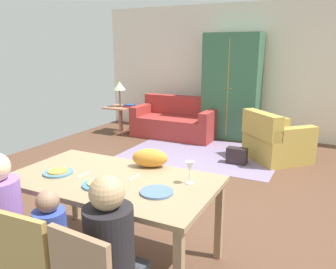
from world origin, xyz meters
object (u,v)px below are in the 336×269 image
couch (176,122)px  armoire (232,87)px  plate_near_child (98,185)px  person_woman (114,264)px  table_lamp (119,87)px  dining_table (112,186)px  dining_chair_child (36,262)px  book_lower (129,107)px  handbag (237,156)px  side_table (121,116)px  plate_near_woman (157,192)px  armchair (275,141)px  cat (150,158)px  plate_near_man (58,173)px  book_upper (130,105)px  wine_glass (190,168)px  person_man (8,229)px  person_child (56,256)px

couch → armoire: armoire is taller
plate_near_child → armoire: bearing=93.5°
person_woman → table_lamp: 5.48m
dining_table → dining_chair_child: (0.00, -0.84, -0.20)m
dining_table → book_lower: bearing=121.1°
handbag → side_table: bearing=162.4°
armoire → book_lower: size_ratio=9.55×
dining_table → couch: 4.36m
plate_near_woman → armchair: armchair is taller
dining_table → cat: size_ratio=5.42×
plate_near_man → book_upper: bearing=114.8°
handbag → dining_chair_child: bearing=-94.2°
plate_near_man → person_woman: person_woman is taller
plate_near_man → wine_glass: bearing=15.2°
side_table → plate_near_woman: bearing=-52.6°
plate_near_woman → cat: bearing=124.3°
plate_near_man → book_lower: bearing=115.0°
dining_table → handbag: 3.04m
person_man → book_lower: person_man is taller
plate_near_man → dining_chair_child: dining_chair_child is taller
plate_near_man → plate_near_child: 0.48m
person_child → couch: 4.98m
handbag → couch: bearing=144.5°
plate_near_child → handbag: size_ratio=0.78×
dining_table → plate_near_man: (-0.48, -0.12, 0.08)m
cat → dining_table: bearing=-132.3°
book_upper → dining_chair_child: bearing=-63.7°
wine_glass → table_lamp: bearing=130.8°
armchair → armoire: bearing=134.6°
armoire → couch: bearing=-159.1°
dining_table → wine_glass: size_ratio=9.32×
book_lower → couch: bearing=13.7°
plate_near_man → couch: bearing=101.5°
couch → side_table: size_ratio=2.95×
couch → armoire: 1.35m
dining_table → person_woman: 0.84m
wine_glass → person_man: bearing=-142.4°
handbag → wine_glass: bearing=-83.0°
dining_table → plate_near_woman: 0.49m
plate_near_woman → dining_chair_child: dining_chair_child is taller
person_woman → dining_chair_child: bearing=-159.8°
cat → armoire: armoire is taller
wine_glass → couch: bearing=116.5°
book_upper → book_lower: bearing=-85.8°
cat → armchair: (0.65, 3.05, -0.53)m
person_man → cat: person_man is taller
plate_near_man → person_child: (0.48, -0.55, -0.34)m
plate_near_man → couch: size_ratio=0.15×
person_woman → dining_table: bearing=125.8°
plate_near_man → armoire: 4.66m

